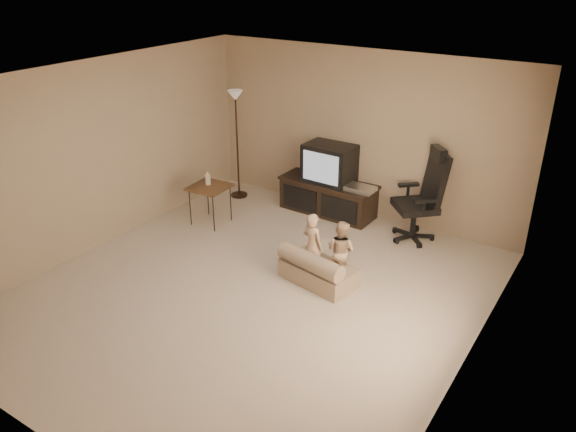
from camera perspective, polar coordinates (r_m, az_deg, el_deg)
name	(u,v)px	position (r m, az deg, el deg)	size (l,w,h in m)	color
floor	(253,292)	(6.78, -3.57, -7.76)	(5.50, 5.50, 0.00)	#C5B29D
room_shell	(249,174)	(6.09, -3.95, 4.32)	(5.50, 5.50, 5.50)	silver
tv_stand	(329,185)	(8.62, 4.17, 3.13)	(1.55, 0.61, 1.10)	black
office_chair	(421,208)	(7.99, 13.32, 0.84)	(0.88, 0.88, 1.35)	black
side_table	(209,187)	(8.31, -8.00, 2.93)	(0.56, 0.56, 0.80)	brown
floor_lamp	(236,121)	(9.01, -5.28, 9.63)	(0.27, 0.27, 1.76)	black
child_sofa	(316,270)	(6.87, 2.91, -5.48)	(1.00, 0.68, 0.45)	tan
toddler_left	(313,245)	(6.89, 2.52, -3.01)	(0.31, 0.23, 0.86)	tan
toddler_right	(341,250)	(6.89, 5.37, -3.49)	(0.38, 0.21, 0.78)	tan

